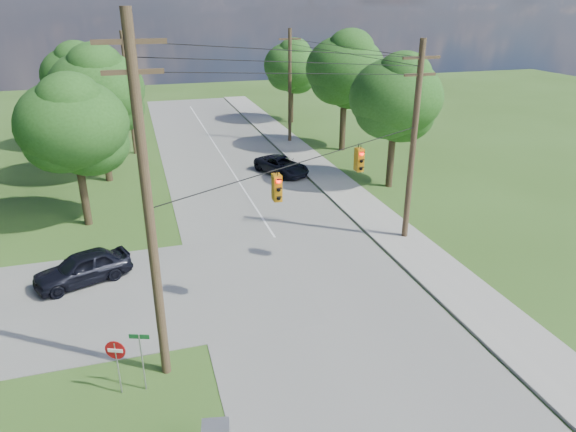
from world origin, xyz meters
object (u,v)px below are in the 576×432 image
object	(u,v)px
pole_ne	(413,141)
car_cross_dark	(83,268)
do_not_enter_sign	(116,355)
pole_sw	(148,208)
pole_north_e	(290,86)
car_main_north	(282,165)
pole_north_w	(129,93)

from	to	relation	value
pole_ne	car_cross_dark	bearing A→B (deg)	-179.50
do_not_enter_sign	pole_sw	bearing A→B (deg)	47.22
pole_sw	car_cross_dark	xyz separation A→B (m)	(-3.18, 7.45, -5.46)
pole_north_e	car_cross_dark	distance (m)	28.07
pole_sw	car_cross_dark	size ratio (longest dim) A/B	2.77
pole_ne	car_main_north	xyz separation A→B (m)	(-3.40, 12.86, -4.78)
pole_ne	car_main_north	distance (m)	14.13
pole_sw	do_not_enter_sign	distance (m)	4.98
car_cross_dark	car_main_north	distance (m)	18.59
car_main_north	pole_ne	bearing A→B (deg)	-99.14
pole_sw	pole_north_e	xyz separation A→B (m)	(13.50, 29.60, -1.10)
pole_ne	pole_north_w	world-z (taller)	pole_ne
pole_ne	car_main_north	size ratio (longest dim) A/B	2.23
pole_north_e	car_main_north	distance (m)	10.72
pole_north_e	car_main_north	bearing A→B (deg)	-110.40
pole_north_e	do_not_enter_sign	bearing A→B (deg)	-116.39
pole_north_e	pole_north_w	bearing A→B (deg)	180.00
pole_north_e	pole_sw	bearing A→B (deg)	-114.52
pole_sw	car_cross_dark	world-z (taller)	pole_sw
pole_ne	car_cross_dark	size ratio (longest dim) A/B	2.43
pole_north_e	car_main_north	world-z (taller)	pole_north_e
do_not_enter_sign	pole_north_e	bearing A→B (deg)	86.83
do_not_enter_sign	pole_north_w	bearing A→B (deg)	111.10
pole_ne	pole_north_w	size ratio (longest dim) A/B	1.05
pole_sw	do_not_enter_sign	size ratio (longest dim) A/B	5.78
pole_sw	pole_north_e	distance (m)	32.55
pole_sw	car_main_north	xyz separation A→B (m)	(10.10, 20.46, -5.54)
pole_north_e	pole_ne	bearing A→B (deg)	-90.00
pole_north_w	pole_ne	bearing A→B (deg)	-57.71
car_cross_dark	car_main_north	bearing A→B (deg)	113.24
do_not_enter_sign	pole_ne	bearing A→B (deg)	52.08
pole_sw	car_main_north	bearing A→B (deg)	63.72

